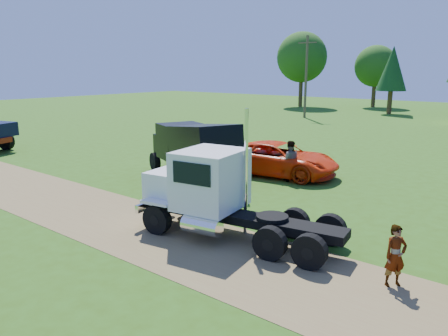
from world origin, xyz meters
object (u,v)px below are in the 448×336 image
Objects in this scene: black_dump_truck at (193,147)px; spectator_a at (395,256)px; white_semi_tractor at (212,192)px; orange_pickup at (279,159)px.

black_dump_truck is 4.38× the size of spectator_a.
white_semi_tractor is at bearing 129.40° from spectator_a.
white_semi_tractor reaches higher than spectator_a.
orange_pickup is (-2.68, 8.49, -0.57)m from white_semi_tractor.
white_semi_tractor is 4.37× the size of spectator_a.
black_dump_truck reaches higher than orange_pickup.
black_dump_truck is 1.15× the size of orange_pickup.
black_dump_truck is at bearing 135.33° from orange_pickup.
orange_pickup reaches higher than spectator_a.
white_semi_tractor reaches higher than orange_pickup.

